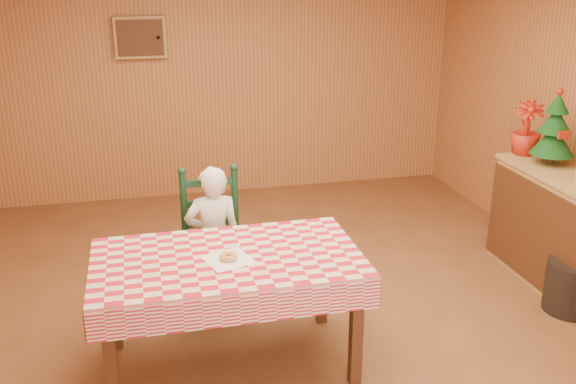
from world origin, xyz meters
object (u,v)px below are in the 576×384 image
at_px(storage_bin, 572,286).
at_px(ladder_chair, 213,244).
at_px(christmas_tree, 554,130).
at_px(shelf_unit, 560,228).
at_px(seated_child, 214,240).
at_px(dining_table, 228,268).

bearing_deg(storage_bin, ladder_chair, 164.93).
bearing_deg(christmas_tree, shelf_unit, -91.98).
bearing_deg(ladder_chair, seated_child, -90.00).
bearing_deg(storage_bin, christmas_tree, 76.08).
bearing_deg(seated_child, dining_table, 90.00).
bearing_deg(christmas_tree, seated_child, -178.74).
height_order(ladder_chair, storage_bin, ladder_chair).
bearing_deg(ladder_chair, storage_bin, -15.07).
height_order(dining_table, christmas_tree, christmas_tree).
xyz_separation_m(shelf_unit, christmas_tree, (0.01, 0.25, 0.74)).
bearing_deg(christmas_tree, ladder_chair, -179.92).
distance_m(seated_child, shelf_unit, 2.75).
distance_m(dining_table, christmas_tree, 2.91).
relative_size(seated_child, christmas_tree, 1.81).
xyz_separation_m(dining_table, ladder_chair, (-0.00, 0.79, -0.18)).
distance_m(ladder_chair, shelf_unit, 2.76).
distance_m(dining_table, ladder_chair, 0.81).
relative_size(dining_table, shelf_unit, 1.34).
bearing_deg(christmas_tree, dining_table, -163.99).
distance_m(ladder_chair, storage_bin, 2.69).
bearing_deg(storage_bin, seated_child, 166.11).
height_order(dining_table, storage_bin, dining_table).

